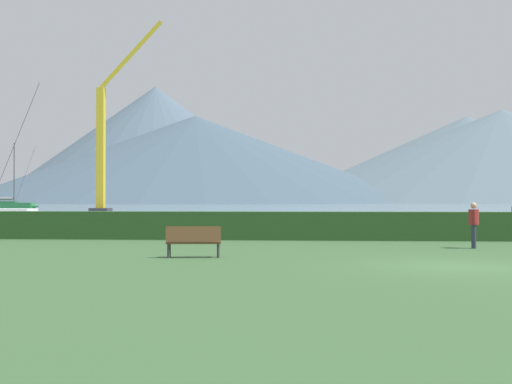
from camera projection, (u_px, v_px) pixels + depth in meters
ground_plane at (463, 267)px, 17.04m from camera, size 1000.00×1000.00×0.00m
harbor_water at (322, 206)px, 153.67m from camera, size 320.00×246.00×0.00m
hedge_line at (401, 226)px, 28.02m from camera, size 80.00×1.20×1.22m
sailboat_slip_0 at (11, 205)px, 107.28m from camera, size 8.68×3.30×11.00m
park_bench_near_path at (194, 240)px, 19.69m from camera, size 1.69×0.66×0.95m
person_standing_walker at (474, 221)px, 23.41m from camera, size 0.36×0.57×1.65m
dock_crane at (104, 155)px, 69.85m from camera, size 7.67×2.00×20.82m
distant_hill_west_ridge at (502, 156)px, 339.14m from camera, size 246.34×246.34×48.25m
distant_hill_central_peak at (195, 159)px, 320.59m from camera, size 221.58×221.58×42.66m
distant_hill_east_ridge at (155, 144)px, 406.44m from camera, size 192.88×192.88×71.93m
distant_hill_far_shoulder at (467, 159)px, 368.61m from camera, size 219.72×219.72×48.56m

